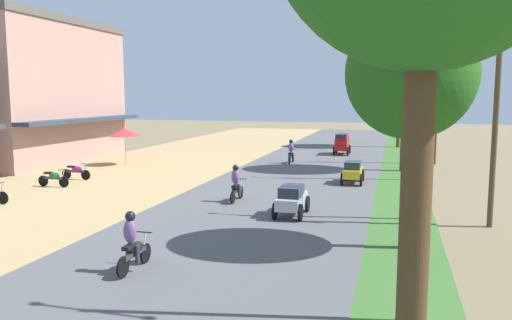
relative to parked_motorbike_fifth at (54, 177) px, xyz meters
name	(u,v)px	position (x,y,z in m)	size (l,w,h in m)	color
shophouse_mid	(30,91)	(-8.33, 8.84, 4.50)	(9.03, 13.10, 10.10)	tan
parked_motorbike_fifth	(54,177)	(0.00, 0.00, 0.00)	(1.80, 0.54, 0.94)	black
parked_motorbike_sixth	(76,171)	(-0.28, 2.35, 0.00)	(1.80, 0.54, 0.94)	black
vendor_umbrella	(125,132)	(-0.68, 8.52, 1.75)	(2.20, 2.20, 2.52)	#99999E
median_tree_second	(411,74)	(17.35, -6.26, 4.84)	(3.89, 3.89, 7.32)	#4C351E
median_tree_third	(407,51)	(17.53, 10.74, 6.92)	(4.61, 4.61, 10.24)	#4C351E
median_tree_fourth	(401,56)	(17.28, 25.93, 7.69)	(4.55, 4.55, 10.78)	#4C351E
streetlamp_near	(422,104)	(17.45, -11.65, 4.04)	(3.16, 0.20, 7.87)	gray
streetlamp_mid	(409,112)	(17.45, -2.36, 3.59)	(3.16, 0.20, 7.01)	gray
streetlamp_far	(405,98)	(17.45, 7.08, 4.09)	(3.16, 0.20, 7.97)	gray
utility_pole_near	(496,108)	(20.40, -2.59, 3.76)	(1.80, 0.20, 8.24)	brown
utility_pole_far	(437,92)	(19.69, 14.87, 4.48)	(1.80, 0.20, 9.67)	brown
car_sedan_silver	(292,199)	(13.14, -3.05, 0.19)	(1.10, 2.26, 1.19)	#B7BCC1
car_sedan_yellow	(353,171)	(14.85, 5.11, 0.19)	(1.10, 2.26, 1.19)	gold
car_van_red	(342,143)	(12.93, 18.57, 0.47)	(1.19, 2.41, 1.67)	red
motorbike_ahead_second	(133,243)	(10.29, -10.43, 0.30)	(0.54, 1.80, 1.66)	black
motorbike_ahead_third	(236,184)	(10.24, -1.05, 0.30)	(0.54, 1.80, 1.66)	black
motorbike_ahead_fourth	(291,152)	(10.05, 12.26, 0.30)	(0.54, 1.80, 1.66)	black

